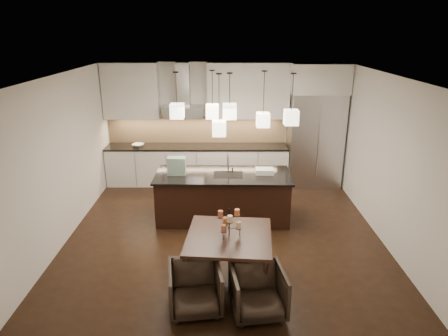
{
  "coord_description": "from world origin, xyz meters",
  "views": [
    {
      "loc": [
        -0.01,
        -6.52,
        3.49
      ],
      "look_at": [
        0.0,
        0.2,
        1.15
      ],
      "focal_mm": 32.0,
      "sensor_mm": 36.0,
      "label": 1
    }
  ],
  "objects_px": {
    "armchair_right": "(258,292)",
    "dining_table": "(229,257)",
    "island_body": "(223,197)",
    "refrigerator": "(315,140)",
    "armchair_left": "(195,288)"
  },
  "relations": [
    {
      "from": "armchair_right",
      "to": "dining_table",
      "type": "bearing_deg",
      "value": 107.91
    },
    {
      "from": "refrigerator",
      "to": "dining_table",
      "type": "relative_size",
      "value": 1.8
    },
    {
      "from": "island_body",
      "to": "dining_table",
      "type": "xyz_separation_m",
      "value": [
        0.09,
        -2.01,
        -0.08
      ]
    },
    {
      "from": "armchair_left",
      "to": "armchair_right",
      "type": "relative_size",
      "value": 1.0
    },
    {
      "from": "armchair_left",
      "to": "island_body",
      "type": "bearing_deg",
      "value": 74.21
    },
    {
      "from": "refrigerator",
      "to": "armchair_left",
      "type": "relative_size",
      "value": 3.1
    },
    {
      "from": "refrigerator",
      "to": "island_body",
      "type": "relative_size",
      "value": 0.87
    },
    {
      "from": "island_body",
      "to": "dining_table",
      "type": "relative_size",
      "value": 2.07
    },
    {
      "from": "refrigerator",
      "to": "armchair_left",
      "type": "distance_m",
      "value": 5.22
    },
    {
      "from": "dining_table",
      "to": "island_body",
      "type": "bearing_deg",
      "value": 97.37
    },
    {
      "from": "refrigerator",
      "to": "armchair_right",
      "type": "distance_m",
      "value": 4.95
    },
    {
      "from": "armchair_right",
      "to": "armchair_left",
      "type": "bearing_deg",
      "value": 167.32
    },
    {
      "from": "refrigerator",
      "to": "island_body",
      "type": "xyz_separation_m",
      "value": [
        -2.12,
        -1.84,
        -0.64
      ]
    },
    {
      "from": "island_body",
      "to": "armchair_left",
      "type": "distance_m",
      "value": 2.72
    },
    {
      "from": "refrigerator",
      "to": "armchair_right",
      "type": "xyz_separation_m",
      "value": [
        -1.67,
        -4.6,
        -0.76
      ]
    }
  ]
}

